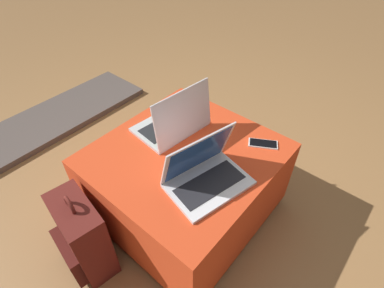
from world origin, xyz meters
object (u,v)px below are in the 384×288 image
laptop_near (205,174)px  backpack (82,238)px  laptop_far (174,122)px  cell_phone (263,144)px

laptop_near → backpack: laptop_near is taller
laptop_near → backpack: 0.67m
laptop_far → cell_phone: laptop_far is taller
laptop_near → backpack: (-0.47, 0.36, -0.31)m
laptop_near → laptop_far: 0.39m
laptop_near → cell_phone: 0.39m
laptop_near → backpack: bearing=155.7°
laptop_far → cell_phone: bearing=122.6°
laptop_far → backpack: bearing=4.5°
laptop_near → laptop_far: laptop_far is taller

